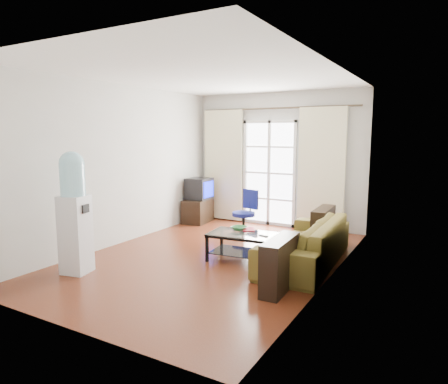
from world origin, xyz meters
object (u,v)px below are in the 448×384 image
object	(u,v)px
tv_stand	(198,211)
water_cooler	(74,210)
crt_tv	(198,189)
task_chair	(245,223)
sofa	(305,242)
coffee_table	(244,243)

from	to	relation	value
tv_stand	water_cooler	size ratio (longest dim) A/B	0.41
crt_tv	water_cooler	world-z (taller)	water_cooler
tv_stand	task_chair	bearing A→B (deg)	-29.34
water_cooler	crt_tv	bearing A→B (deg)	81.55
sofa	tv_stand	bearing A→B (deg)	-120.61
tv_stand	crt_tv	xyz separation A→B (m)	(0.00, 0.03, 0.47)
tv_stand	task_chair	distance (m)	1.53
sofa	tv_stand	xyz separation A→B (m)	(-2.87, 1.53, -0.07)
sofa	water_cooler	xyz separation A→B (m)	(-2.57, -1.91, 0.54)
crt_tv	sofa	bearing A→B (deg)	-30.46
coffee_table	task_chair	xyz separation A→B (m)	(-0.63, 1.28, -0.01)
sofa	crt_tv	distance (m)	3.29
task_chair	water_cooler	distance (m)	3.12
sofa	coffee_table	bearing A→B (deg)	-70.29
coffee_table	water_cooler	world-z (taller)	water_cooler
sofa	task_chair	world-z (taller)	task_chair
coffee_table	crt_tv	bearing A→B (deg)	137.15
sofa	tv_stand	size ratio (longest dim) A/B	3.29
sofa	water_cooler	world-z (taller)	water_cooler
coffee_table	tv_stand	xyz separation A→B (m)	(-2.05, 1.87, -0.02)
tv_stand	sofa	bearing A→B (deg)	-34.75
task_chair	water_cooler	xyz separation A→B (m)	(-1.12, -2.85, 0.61)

